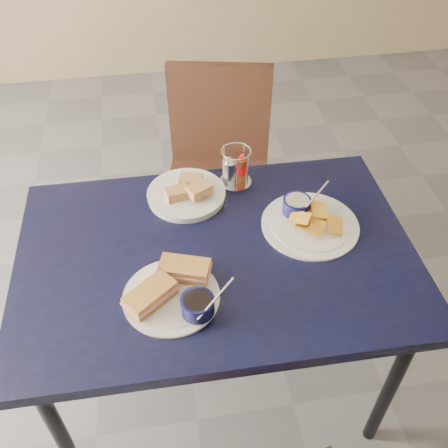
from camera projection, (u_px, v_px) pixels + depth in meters
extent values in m
plane|color=#58585D|center=(188.00, 349.00, 2.11)|extent=(6.00, 6.00, 0.00)
cube|color=black|center=(216.00, 256.00, 1.51)|extent=(1.20, 0.81, 0.04)
cylinder|color=black|center=(63.00, 440.00, 1.48)|extent=(0.04, 0.04, 0.71)
cylinder|color=black|center=(391.00, 386.00, 1.60)|extent=(0.04, 0.04, 0.71)
cylinder|color=black|center=(74.00, 278.00, 1.93)|extent=(0.04, 0.04, 0.71)
cylinder|color=black|center=(329.00, 246.00, 2.05)|extent=(0.04, 0.04, 0.71)
cube|color=black|center=(218.00, 186.00, 2.19)|extent=(0.51, 0.50, 0.04)
cylinder|color=black|center=(185.00, 255.00, 2.21)|extent=(0.04, 0.04, 0.43)
cylinder|color=black|center=(262.00, 245.00, 2.25)|extent=(0.04, 0.04, 0.43)
cylinder|color=black|center=(177.00, 205.00, 2.44)|extent=(0.04, 0.04, 0.43)
cylinder|color=black|center=(248.00, 198.00, 2.49)|extent=(0.04, 0.04, 0.43)
cube|color=black|center=(210.00, 114.00, 2.15)|extent=(0.43, 0.13, 0.46)
cylinder|color=white|center=(171.00, 296.00, 1.36)|extent=(0.27, 0.27, 0.01)
cylinder|color=white|center=(171.00, 295.00, 1.36)|extent=(0.22, 0.22, 0.00)
cube|color=#C38846|center=(150.00, 295.00, 1.33)|extent=(0.15, 0.14, 0.04)
cube|color=#DA8587|center=(151.00, 296.00, 1.33)|extent=(0.16, 0.15, 0.01)
cube|color=#C38846|center=(185.00, 269.00, 1.40)|extent=(0.16, 0.11, 0.04)
cube|color=#DA8587|center=(185.00, 271.00, 1.40)|extent=(0.16, 0.12, 0.01)
cylinder|color=#0A0B38|center=(198.00, 305.00, 1.30)|extent=(0.09, 0.09, 0.05)
cylinder|color=black|center=(197.00, 301.00, 1.29)|extent=(0.08, 0.08, 0.01)
cylinder|color=silver|center=(216.00, 299.00, 1.26)|extent=(0.11, 0.07, 0.08)
cylinder|color=white|center=(310.00, 225.00, 1.57)|extent=(0.31, 0.31, 0.01)
cylinder|color=white|center=(310.00, 224.00, 1.56)|extent=(0.25, 0.25, 0.00)
cube|color=gold|center=(302.00, 225.00, 1.55)|extent=(0.06, 0.08, 0.02)
cube|color=gold|center=(320.00, 221.00, 1.56)|extent=(0.08, 0.07, 0.02)
cube|color=gold|center=(334.00, 228.00, 1.53)|extent=(0.06, 0.07, 0.03)
cube|color=gold|center=(311.00, 209.00, 1.58)|extent=(0.05, 0.07, 0.03)
cube|color=gold|center=(317.00, 228.00, 1.52)|extent=(0.07, 0.08, 0.02)
cube|color=gold|center=(300.00, 220.00, 1.54)|extent=(0.08, 0.07, 0.03)
cube|color=gold|center=(318.00, 212.00, 1.56)|extent=(0.06, 0.07, 0.03)
cylinder|color=#0A0B38|center=(297.00, 206.00, 1.58)|extent=(0.09, 0.09, 0.05)
cylinder|color=#C4B594|center=(297.00, 202.00, 1.57)|extent=(0.08, 0.08, 0.01)
cylinder|color=silver|center=(314.00, 198.00, 1.55)|extent=(0.11, 0.07, 0.08)
cylinder|color=white|center=(186.00, 195.00, 1.66)|extent=(0.26, 0.26, 0.02)
cylinder|color=white|center=(186.00, 193.00, 1.65)|extent=(0.21, 0.21, 0.00)
cube|color=tan|center=(177.00, 193.00, 1.62)|extent=(0.08, 0.06, 0.03)
cube|color=tan|center=(191.00, 181.00, 1.66)|extent=(0.09, 0.07, 0.03)
cube|color=tan|center=(199.00, 190.00, 1.62)|extent=(0.09, 0.08, 0.03)
cylinder|color=silver|center=(235.00, 182.00, 1.72)|extent=(0.11, 0.11, 0.01)
cylinder|color=silver|center=(244.00, 159.00, 1.70)|extent=(0.01, 0.01, 0.13)
cylinder|color=silver|center=(224.00, 161.00, 1.70)|extent=(0.01, 0.01, 0.13)
cylinder|color=silver|center=(228.00, 173.00, 1.65)|extent=(0.01, 0.01, 0.13)
cylinder|color=silver|center=(248.00, 171.00, 1.66)|extent=(0.01, 0.01, 0.13)
torus|color=silver|center=(236.00, 151.00, 1.63)|extent=(0.10, 0.10, 0.00)
cylinder|color=silver|center=(229.00, 172.00, 1.69)|extent=(0.05, 0.05, 0.08)
cone|color=silver|center=(229.00, 159.00, 1.65)|extent=(0.04, 0.04, 0.02)
cylinder|color=brown|center=(242.00, 170.00, 1.70)|extent=(0.03, 0.03, 0.08)
cylinder|color=red|center=(242.00, 170.00, 1.70)|extent=(0.03, 0.03, 0.03)
cylinder|color=red|center=(242.00, 157.00, 1.66)|extent=(0.02, 0.02, 0.02)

